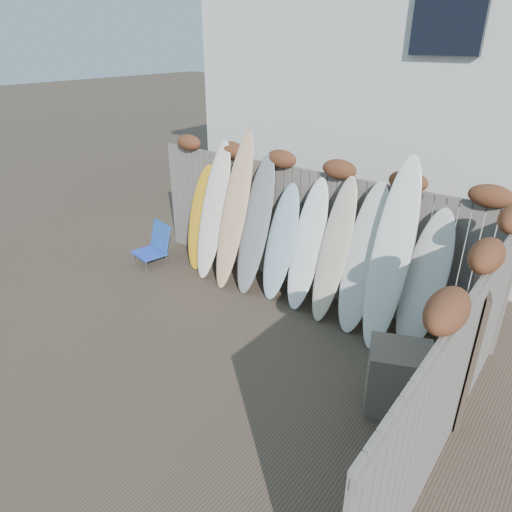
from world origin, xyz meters
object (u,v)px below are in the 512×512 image
Objects in this scene: wooden_crate at (398,378)px; surfboard_0 at (202,218)px; beach_chair at (155,245)px; lattice_panel at (469,341)px.

surfboard_0 is (-4.20, 1.32, 0.52)m from wooden_crate.
wooden_crate is (4.99, -0.85, 0.05)m from beach_chair.
lattice_panel is 4.80m from surfboard_0.
surfboard_0 is at bearing 162.57° from wooden_crate.
surfboard_0 reaches higher than wooden_crate.
beach_chair is at bearing 159.92° from lattice_panel.
wooden_crate is at bearing -22.89° from surfboard_0.
lattice_panel reaches higher than beach_chair.
surfboard_0 is at bearing 30.91° from beach_chair.
lattice_panel is (0.53, 0.52, 0.43)m from wooden_crate.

